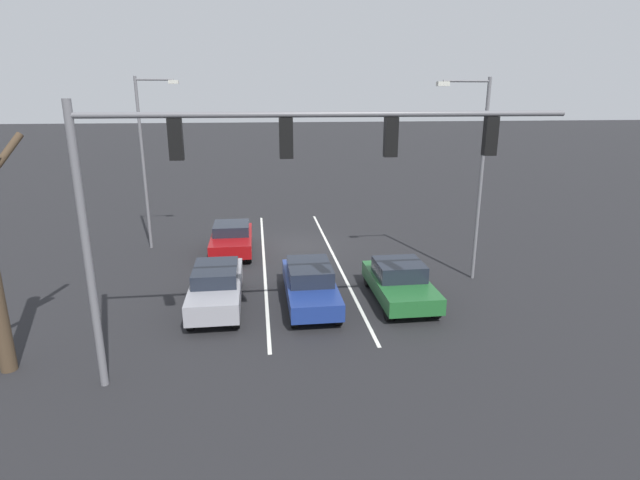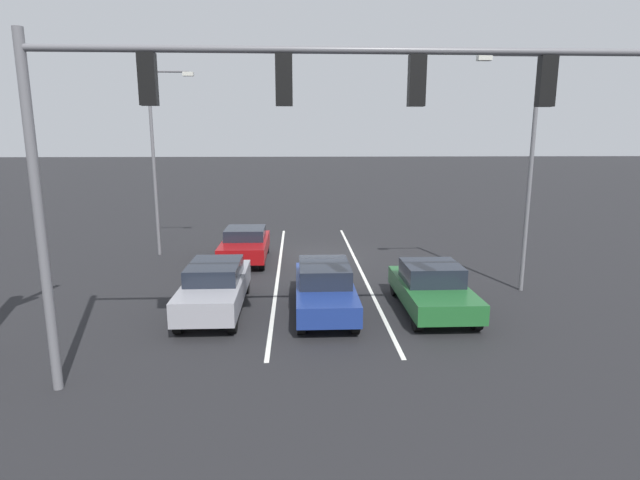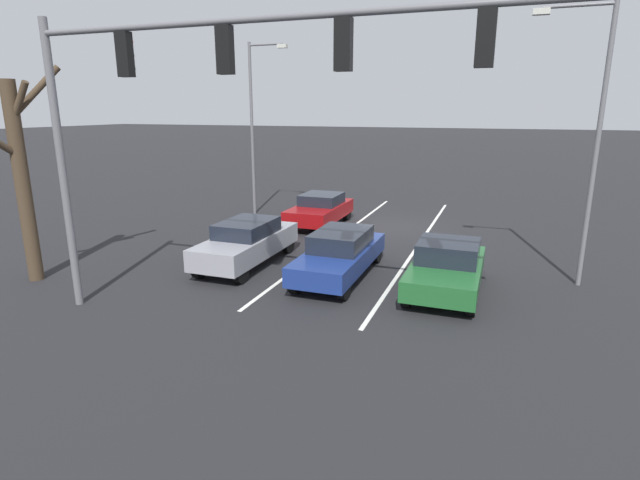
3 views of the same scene
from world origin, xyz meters
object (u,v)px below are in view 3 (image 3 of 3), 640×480
traffic_signal_gantry (196,87)px  bare_tree_near (21,173)px  car_darkgreen_leftlane_front (447,267)px  car_gray_rightlane_front (247,242)px  street_lamp_right_shoulder (256,118)px  car_maroon_rightlane_second (320,209)px  car_navy_midlane_front (340,253)px  street_lamp_left_shoulder (590,128)px

traffic_signal_gantry → bare_tree_near: 7.25m
car_darkgreen_leftlane_front → bare_tree_near: bare_tree_near is taller
car_gray_rightlane_front → street_lamp_right_shoulder: bearing=-65.3°
car_maroon_rightlane_second → car_darkgreen_leftlane_front: bearing=133.7°
car_navy_midlane_front → street_lamp_right_shoulder: 10.99m
traffic_signal_gantry → street_lamp_right_shoulder: (5.00, -12.29, -0.87)m
car_navy_midlane_front → traffic_signal_gantry: traffic_signal_gantry is taller
traffic_signal_gantry → street_lamp_left_shoulder: (-8.44, -6.28, -0.95)m
car_navy_midlane_front → car_maroon_rightlane_second: car_navy_midlane_front is taller
street_lamp_left_shoulder → traffic_signal_gantry: bearing=36.6°
car_navy_midlane_front → street_lamp_right_shoulder: (6.79, -7.72, 3.89)m
car_gray_rightlane_front → car_maroon_rightlane_second: 6.30m
car_darkgreen_leftlane_front → car_maroon_rightlane_second: 9.07m
car_navy_midlane_front → traffic_signal_gantry: (1.79, 4.57, 4.76)m
car_gray_rightlane_front → traffic_signal_gantry: traffic_signal_gantry is taller
car_maroon_rightlane_second → street_lamp_right_shoulder: 5.59m
car_gray_rightlane_front → car_maroon_rightlane_second: (-0.27, -6.29, -0.05)m
street_lamp_right_shoulder → bare_tree_near: 11.48m
traffic_signal_gantry → car_navy_midlane_front: bearing=-111.4°
car_navy_midlane_front → bare_tree_near: bearing=22.3°
traffic_signal_gantry → car_gray_rightlane_front: bearing=-72.2°
street_lamp_right_shoulder → car_gray_rightlane_front: bearing=114.7°
car_navy_midlane_front → car_gray_rightlane_front: (3.29, -0.09, 0.03)m
car_darkgreen_leftlane_front → street_lamp_left_shoulder: street_lamp_left_shoulder is taller
car_gray_rightlane_front → street_lamp_right_shoulder: street_lamp_right_shoulder is taller
car_navy_midlane_front → street_lamp_right_shoulder: street_lamp_right_shoulder is taller
traffic_signal_gantry → bare_tree_near: (6.82, -1.04, -2.25)m
street_lamp_right_shoulder → street_lamp_left_shoulder: bearing=155.9°
bare_tree_near → traffic_signal_gantry: bearing=171.3°
car_darkgreen_leftlane_front → street_lamp_right_shoulder: street_lamp_right_shoulder is taller
car_navy_midlane_front → car_darkgreen_leftlane_front: (-3.24, 0.17, -0.03)m
car_navy_midlane_front → car_maroon_rightlane_second: (3.02, -6.38, -0.02)m
car_navy_midlane_front → car_gray_rightlane_front: car_gray_rightlane_front is taller
car_navy_midlane_front → traffic_signal_gantry: 6.84m
car_maroon_rightlane_second → car_gray_rightlane_front: bearing=87.5°
car_maroon_rightlane_second → street_lamp_left_shoulder: 11.40m
car_gray_rightlane_front → car_maroon_rightlane_second: car_gray_rightlane_front is taller
car_maroon_rightlane_second → car_navy_midlane_front: bearing=115.3°
car_gray_rightlane_front → street_lamp_right_shoulder: 9.24m
street_lamp_left_shoulder → car_gray_rightlane_front: bearing=9.2°
street_lamp_left_shoulder → bare_tree_near: (15.25, 5.24, -1.30)m
street_lamp_right_shoulder → car_navy_midlane_front: bearing=131.3°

